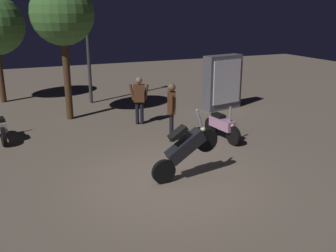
{
  "coord_description": "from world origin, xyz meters",
  "views": [
    {
      "loc": [
        -3.24,
        -7.36,
        3.77
      ],
      "look_at": [
        0.37,
        0.98,
        1.0
      ],
      "focal_mm": 40.93,
      "sensor_mm": 36.0,
      "label": 1
    }
  ],
  "objects_px": {
    "motorcycle_black_foreground": "(185,149)",
    "streetlamp_near": "(87,24)",
    "person_rider_beside": "(171,107)",
    "motorcycle_pink_parked_right": "(222,126)",
    "motorcycle_white_parked_left": "(0,127)",
    "kiosk_billboard": "(223,82)",
    "person_bystander_far": "(139,97)"
  },
  "relations": [
    {
      "from": "motorcycle_white_parked_left",
      "to": "streetlamp_near",
      "type": "distance_m",
      "value": 5.89
    },
    {
      "from": "kiosk_billboard",
      "to": "motorcycle_pink_parked_right",
      "type": "bearing_deg",
      "value": 48.14
    },
    {
      "from": "motorcycle_pink_parked_right",
      "to": "kiosk_billboard",
      "type": "xyz_separation_m",
      "value": [
        1.98,
        3.29,
        0.61
      ]
    },
    {
      "from": "motorcycle_pink_parked_right",
      "to": "motorcycle_white_parked_left",
      "type": "bearing_deg",
      "value": -118.62
    },
    {
      "from": "person_rider_beside",
      "to": "motorcycle_black_foreground",
      "type": "bearing_deg",
      "value": -84.48
    },
    {
      "from": "motorcycle_white_parked_left",
      "to": "motorcycle_pink_parked_right",
      "type": "height_order",
      "value": "same"
    },
    {
      "from": "motorcycle_white_parked_left",
      "to": "person_rider_beside",
      "type": "distance_m",
      "value": 5.14
    },
    {
      "from": "motorcycle_white_parked_left",
      "to": "motorcycle_pink_parked_right",
      "type": "distance_m",
      "value": 6.62
    },
    {
      "from": "motorcycle_black_foreground",
      "to": "person_bystander_far",
      "type": "xyz_separation_m",
      "value": [
        0.51,
        4.62,
        0.22
      ]
    },
    {
      "from": "motorcycle_white_parked_left",
      "to": "person_rider_beside",
      "type": "bearing_deg",
      "value": -121.36
    },
    {
      "from": "streetlamp_near",
      "to": "person_rider_beside",
      "type": "bearing_deg",
      "value": -78.89
    },
    {
      "from": "motorcycle_white_parked_left",
      "to": "kiosk_billboard",
      "type": "bearing_deg",
      "value": -92.86
    },
    {
      "from": "person_rider_beside",
      "to": "kiosk_billboard",
      "type": "relative_size",
      "value": 0.83
    },
    {
      "from": "streetlamp_near",
      "to": "motorcycle_black_foreground",
      "type": "bearing_deg",
      "value": -87.75
    },
    {
      "from": "motorcycle_pink_parked_right",
      "to": "person_rider_beside",
      "type": "bearing_deg",
      "value": -116.33
    },
    {
      "from": "motorcycle_black_foreground",
      "to": "kiosk_billboard",
      "type": "bearing_deg",
      "value": 49.2
    },
    {
      "from": "motorcycle_black_foreground",
      "to": "kiosk_billboard",
      "type": "height_order",
      "value": "kiosk_billboard"
    },
    {
      "from": "person_bystander_far",
      "to": "motorcycle_black_foreground",
      "type": "bearing_deg",
      "value": 16.87
    },
    {
      "from": "person_rider_beside",
      "to": "streetlamp_near",
      "type": "xyz_separation_m",
      "value": [
        -1.13,
        5.78,
        2.17
      ]
    },
    {
      "from": "motorcycle_pink_parked_right",
      "to": "person_rider_beside",
      "type": "xyz_separation_m",
      "value": [
        -1.43,
        0.52,
        0.61
      ]
    },
    {
      "from": "motorcycle_white_parked_left",
      "to": "person_bystander_far",
      "type": "relative_size",
      "value": 1.02
    },
    {
      "from": "motorcycle_black_foreground",
      "to": "person_rider_beside",
      "type": "xyz_separation_m",
      "value": [
        0.81,
        2.59,
        0.3
      ]
    },
    {
      "from": "person_rider_beside",
      "to": "kiosk_billboard",
      "type": "height_order",
      "value": "kiosk_billboard"
    },
    {
      "from": "motorcycle_white_parked_left",
      "to": "kiosk_billboard",
      "type": "height_order",
      "value": "kiosk_billboard"
    },
    {
      "from": "person_rider_beside",
      "to": "person_bystander_far",
      "type": "bearing_deg",
      "value": 121.1
    },
    {
      "from": "motorcycle_pink_parked_right",
      "to": "person_bystander_far",
      "type": "bearing_deg",
      "value": -152.07
    },
    {
      "from": "streetlamp_near",
      "to": "kiosk_billboard",
      "type": "bearing_deg",
      "value": -33.62
    },
    {
      "from": "motorcycle_pink_parked_right",
      "to": "streetlamp_near",
      "type": "distance_m",
      "value": 7.35
    },
    {
      "from": "motorcycle_black_foreground",
      "to": "streetlamp_near",
      "type": "height_order",
      "value": "streetlamp_near"
    },
    {
      "from": "person_bystander_far",
      "to": "kiosk_billboard",
      "type": "xyz_separation_m",
      "value": [
        3.7,
        0.74,
        0.09
      ]
    },
    {
      "from": "motorcycle_black_foreground",
      "to": "kiosk_billboard",
      "type": "relative_size",
      "value": 0.79
    },
    {
      "from": "person_bystander_far",
      "to": "kiosk_billboard",
      "type": "distance_m",
      "value": 3.77
    }
  ]
}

